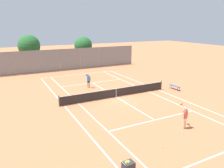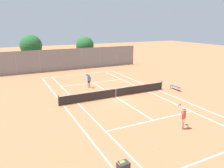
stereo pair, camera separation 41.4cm
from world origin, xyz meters
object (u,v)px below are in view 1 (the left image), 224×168
at_px(player_near_side, 185,117).
at_px(player_far_left, 88,80).
at_px(ball_cart, 128,168).
at_px(tree_behind_right, 83,46).
at_px(courtside_bench, 175,86).
at_px(loose_tennis_ball_1, 162,147).
at_px(loose_tennis_ball_3, 85,77).
at_px(loose_tennis_ball_0, 62,79).
at_px(tree_behind_left, 30,46).
at_px(loose_tennis_ball_4, 195,108).
at_px(tennis_net, 116,92).
at_px(loose_tennis_ball_2, 125,129).
at_px(loose_tennis_ball_5, 137,98).

bearing_deg(player_near_side, player_far_left, 99.72).
distance_m(ball_cart, tree_behind_right, 30.63).
bearing_deg(courtside_bench, player_far_left, 147.85).
distance_m(loose_tennis_ball_1, loose_tennis_ball_3, 19.77).
xyz_separation_m(loose_tennis_ball_0, loose_tennis_ball_3, (3.26, -0.17, 0.00)).
distance_m(player_far_left, tree_behind_left, 15.83).
distance_m(loose_tennis_ball_4, courtside_bench, 5.91).
bearing_deg(player_far_left, courtside_bench, -32.15).
distance_m(tennis_net, loose_tennis_ball_2, 7.36).
bearing_deg(tree_behind_left, loose_tennis_ball_0, -74.78).
distance_m(ball_cart, courtside_bench, 16.35).
bearing_deg(loose_tennis_ball_3, courtside_bench, -56.39).
bearing_deg(loose_tennis_ball_1, player_near_side, 22.65).
bearing_deg(tree_behind_left, player_near_side, -76.73).
bearing_deg(loose_tennis_ball_0, tree_behind_left, 105.22).
relative_size(ball_cart, loose_tennis_ball_1, 14.58).
distance_m(loose_tennis_ball_3, tree_behind_right, 9.48).
bearing_deg(player_far_left, tennis_net, -74.73).
height_order(player_far_left, courtside_bench, player_far_left).
xyz_separation_m(ball_cart, loose_tennis_ball_2, (2.41, 4.41, -0.50)).
distance_m(ball_cart, player_near_side, 6.89).
relative_size(player_near_side, loose_tennis_ball_4, 26.88).
distance_m(player_near_side, loose_tennis_ball_3, 18.38).
bearing_deg(loose_tennis_ball_2, player_far_left, 81.40).
xyz_separation_m(player_near_side, loose_tennis_ball_4, (3.78, 2.39, -0.89)).
height_order(loose_tennis_ball_1, tree_behind_right, tree_behind_right).
distance_m(loose_tennis_ball_0, loose_tennis_ball_1, 19.83).
relative_size(loose_tennis_ball_4, tree_behind_right, 0.01).
distance_m(loose_tennis_ball_1, loose_tennis_ball_5, 9.40).
height_order(ball_cart, loose_tennis_ball_4, ball_cart).
xyz_separation_m(tennis_net, player_near_side, (0.99, -8.51, 0.42)).
height_order(player_near_side, loose_tennis_ball_0, player_near_side).
xyz_separation_m(loose_tennis_ball_5, tree_behind_right, (1.40, 19.36, 3.53)).
distance_m(player_near_side, loose_tennis_ball_4, 4.56).
distance_m(player_near_side, loose_tennis_ball_1, 3.47).
bearing_deg(ball_cart, loose_tennis_ball_5, 54.29).
distance_m(loose_tennis_ball_3, tree_behind_left, 11.93).
bearing_deg(player_near_side, courtside_bench, 50.84).
bearing_deg(loose_tennis_ball_5, tennis_net, 144.93).
distance_m(ball_cart, loose_tennis_ball_1, 3.56).
height_order(ball_cart, loose_tennis_ball_3, ball_cart).
bearing_deg(loose_tennis_ball_5, player_near_side, -95.94).
bearing_deg(loose_tennis_ball_3, tennis_net, -91.35).
bearing_deg(courtside_bench, loose_tennis_ball_3, 123.61).
xyz_separation_m(ball_cart, player_near_side, (6.36, 2.62, 0.39)).
relative_size(loose_tennis_ball_0, loose_tennis_ball_2, 1.00).
height_order(player_near_side, tree_behind_left, tree_behind_left).
relative_size(loose_tennis_ball_0, tree_behind_right, 0.01).
xyz_separation_m(player_near_side, player_far_left, (-2.24, 13.10, 0.00)).
distance_m(loose_tennis_ball_1, loose_tennis_ball_4, 7.80).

